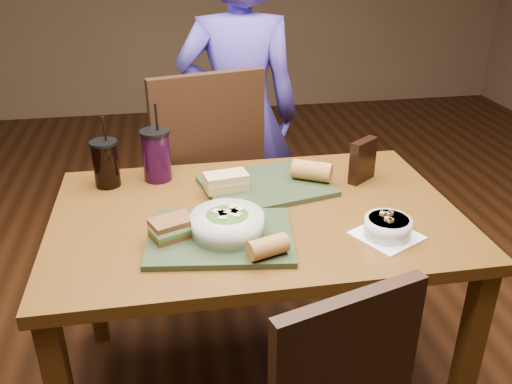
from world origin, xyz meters
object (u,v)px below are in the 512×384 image
(soup_bowl, at_px, (388,227))
(cup_cola, at_px, (106,163))
(salad_bowl, at_px, (227,223))
(chip_bag, at_px, (363,160))
(diner, at_px, (239,117))
(sandwich_far, at_px, (226,181))
(cup_berry, at_px, (156,155))
(chair_far, at_px, (208,176))
(baguette_far, at_px, (312,171))
(tray_near, at_px, (221,237))
(tray_far, at_px, (266,186))
(sandwich_near, at_px, (172,228))
(dining_table, at_px, (256,235))
(baguette_near, at_px, (268,247))

(soup_bowl, distance_m, cup_cola, 0.98)
(salad_bowl, height_order, soup_bowl, salad_bowl)
(chip_bag, bearing_deg, diner, 79.41)
(soup_bowl, height_order, sandwich_far, sandwich_far)
(soup_bowl, relative_size, cup_berry, 0.79)
(sandwich_far, bearing_deg, diner, 78.21)
(chair_far, bearing_deg, cup_cola, -137.80)
(soup_bowl, relative_size, baguette_far, 1.65)
(tray_near, bearing_deg, cup_cola, 128.49)
(tray_far, height_order, cup_cola, cup_cola)
(tray_far, relative_size, sandwich_near, 2.94)
(baguette_far, bearing_deg, tray_near, -138.29)
(soup_bowl, bearing_deg, chip_bag, 81.19)
(dining_table, height_order, salad_bowl, salad_bowl)
(salad_bowl, bearing_deg, tray_near, -173.06)
(salad_bowl, distance_m, cup_berry, 0.50)
(chair_far, xyz_separation_m, soup_bowl, (0.46, -0.85, 0.18))
(dining_table, bearing_deg, tray_far, 68.21)
(chair_far, relative_size, tray_near, 2.57)
(baguette_near, bearing_deg, soup_bowl, 10.62)
(soup_bowl, height_order, baguette_far, baguette_far)
(soup_bowl, distance_m, sandwich_far, 0.57)
(sandwich_near, xyz_separation_m, chip_bag, (0.69, 0.31, 0.03))
(tray_far, distance_m, soup_bowl, 0.48)
(diner, xyz_separation_m, sandwich_near, (-0.35, -1.02, 0.02))
(diner, bearing_deg, salad_bowl, 85.45)
(salad_bowl, distance_m, cup_cola, 0.58)
(dining_table, xyz_separation_m, chip_bag, (0.42, 0.17, 0.17))
(baguette_near, bearing_deg, salad_bowl, 124.02)
(diner, height_order, cup_cola, diner)
(soup_bowl, bearing_deg, tray_far, 127.17)
(tray_near, distance_m, cup_cola, 0.57)
(tray_far, xyz_separation_m, salad_bowl, (-0.18, -0.32, 0.05))
(tray_far, bearing_deg, diner, 89.22)
(cup_cola, bearing_deg, chair_far, 42.20)
(sandwich_far, relative_size, cup_cola, 0.60)
(dining_table, relative_size, cup_cola, 5.04)
(tray_near, distance_m, chip_bag, 0.64)
(diner, height_order, chip_bag, diner)
(tray_far, distance_m, cup_berry, 0.41)
(tray_far, xyz_separation_m, cup_cola, (-0.55, 0.12, 0.08))
(sandwich_far, bearing_deg, baguette_near, -82.22)
(dining_table, relative_size, tray_far, 3.10)
(baguette_far, bearing_deg, chip_bag, 0.52)
(soup_bowl, xyz_separation_m, cup_cola, (-0.84, 0.50, 0.05))
(cup_cola, xyz_separation_m, cup_berry, (0.18, 0.02, 0.01))
(tray_far, distance_m, baguette_near, 0.46)
(diner, relative_size, cup_cola, 6.04)
(soup_bowl, relative_size, cup_cola, 0.88)
(baguette_near, xyz_separation_m, chip_bag, (0.44, 0.46, 0.03))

